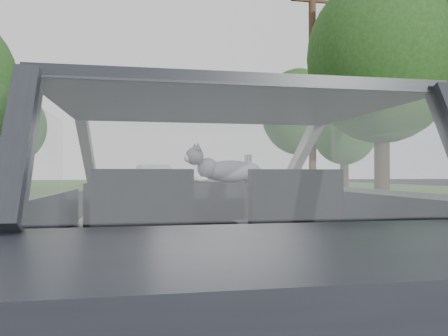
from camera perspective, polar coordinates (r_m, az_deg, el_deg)
name	(u,v)px	position (r m, az deg, el deg)	size (l,w,h in m)	color
subject_car	(210,230)	(2.67, -1.83, -8.09)	(1.80, 4.00, 1.45)	black
dashboard	(197,202)	(3.27, -3.49, -4.51)	(1.58, 0.45, 0.30)	black
driver_seat	(143,209)	(2.33, -10.53, -5.31)	(0.50, 0.72, 0.42)	black
passenger_seat	(289,207)	(2.47, 8.47, -5.07)	(0.50, 0.72, 0.42)	black
steering_wheel	(143,196)	(2.95, -10.53, -3.56)	(0.36, 0.36, 0.04)	black
cat	(231,170)	(3.33, 0.89, -0.24)	(0.65, 0.20, 0.29)	slate
guardrail	(300,189)	(13.47, 9.91, -2.75)	(0.05, 90.00, 0.32)	gray
other_car	(155,179)	(22.38, -9.02, -1.48)	(1.80, 4.56, 1.50)	#B0B2B4
highway_sign	(248,173)	(27.11, 3.14, -0.60)	(0.09, 0.88, 2.21)	#196728
utility_pole	(312,89)	(17.58, 11.47, 10.03)	(0.28, 0.28, 8.66)	#482F1F
tree_0	(382,92)	(16.23, 19.89, 9.32)	(5.12, 5.12, 7.75)	#1B3B12
tree_2	(344,142)	(25.86, 15.44, 3.32)	(3.77, 3.77, 5.72)	#1B3B12
tree_3	(299,129)	(38.49, 9.73, 5.07)	(6.49, 6.49, 9.83)	#1B3B12
tree_6	(13,141)	(31.94, -25.89, 3.25)	(4.25, 4.25, 6.43)	#1B3B12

